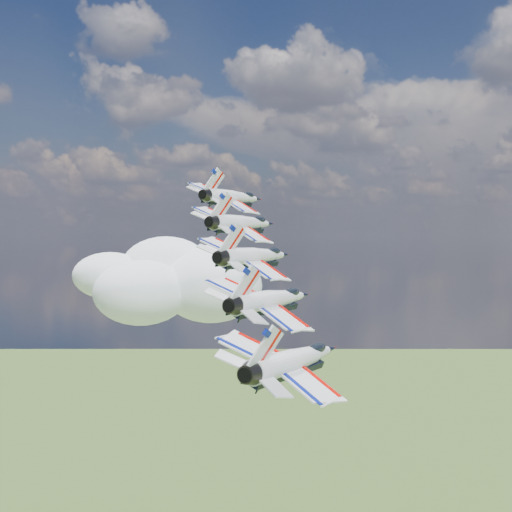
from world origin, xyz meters
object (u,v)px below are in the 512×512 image
Objects in this scene: jet_2 at (256,256)px; jet_3 at (273,300)px; jet_0 at (234,197)px; jet_1 at (244,223)px; jet_4 at (295,360)px.

jet_3 is at bearing -49.92° from jet_2.
jet_0 reaches higher than jet_2.
jet_3 is (13.65, -15.26, -7.10)m from jet_1.
jet_4 is at bearing -49.92° from jet_2.
jet_4 is (13.65, -15.26, -7.10)m from jet_2.
jet_2 is 10.83m from jet_3.
jet_0 is 1.00× the size of jet_1.
jet_0 is 21.67m from jet_2.
jet_3 is at bearing 130.08° from jet_4.
jet_3 is at bearing -49.92° from jet_0.
jet_4 is (27.30, -30.52, -14.20)m from jet_0.
jet_0 is at bearing 130.08° from jet_2.
jet_0 is at bearing 130.08° from jet_1.
jet_1 is 1.00× the size of jet_3.
jet_4 is (6.82, -7.63, -3.55)m from jet_3.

